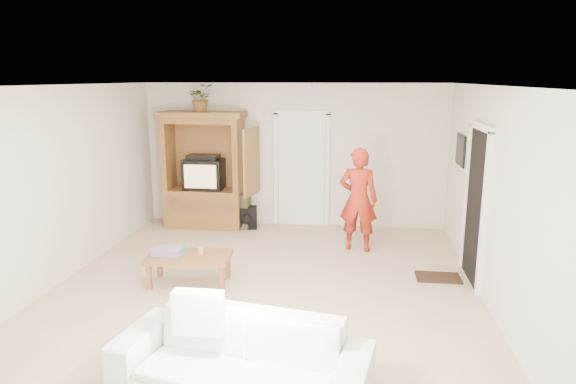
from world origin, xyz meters
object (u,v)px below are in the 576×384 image
armoire (206,178)px  sofa (241,357)px  man (358,200)px  coffee_table (189,259)px

armoire → sofa: bearing=-70.3°
man → sofa: bearing=84.4°
armoire → man: size_ratio=1.27×
man → coffee_table: man is taller
armoire → coffee_table: armoire is taller
sofa → coffee_table: sofa is taller
man → sofa: size_ratio=0.74×
armoire → sofa: size_ratio=0.95×
man → coffee_table: (-2.20, -1.70, -0.47)m
man → coffee_table: size_ratio=1.46×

